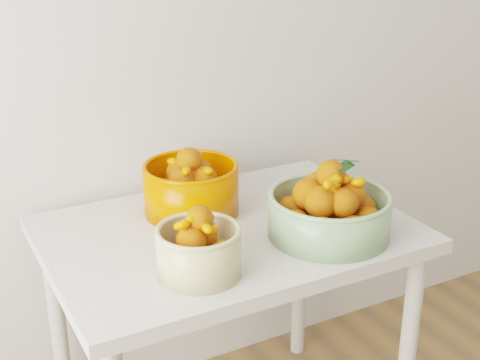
{
  "coord_description": "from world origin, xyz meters",
  "views": [
    {
      "loc": [
        -0.98,
        0.11,
        1.58
      ],
      "look_at": [
        -0.22,
        1.53,
        0.92
      ],
      "focal_mm": 50.0,
      "sensor_mm": 36.0,
      "label": 1
    }
  ],
  "objects_px": {
    "table": "(229,258)",
    "bowl_cream": "(199,249)",
    "bowl_orange": "(192,187)",
    "bowl_green": "(329,210)"
  },
  "relations": [
    {
      "from": "table",
      "to": "bowl_cream",
      "type": "height_order",
      "value": "bowl_cream"
    },
    {
      "from": "bowl_orange",
      "to": "table",
      "type": "bearing_deg",
      "value": -72.74
    },
    {
      "from": "bowl_orange",
      "to": "bowl_cream",
      "type": "bearing_deg",
      "value": -111.59
    },
    {
      "from": "bowl_green",
      "to": "bowl_orange",
      "type": "xyz_separation_m",
      "value": [
        -0.26,
        0.31,
        0.0
      ]
    },
    {
      "from": "table",
      "to": "bowl_orange",
      "type": "distance_m",
      "value": 0.23
    },
    {
      "from": "bowl_green",
      "to": "bowl_orange",
      "type": "distance_m",
      "value": 0.41
    },
    {
      "from": "bowl_orange",
      "to": "bowl_green",
      "type": "bearing_deg",
      "value": -49.57
    },
    {
      "from": "bowl_cream",
      "to": "bowl_orange",
      "type": "height_order",
      "value": "bowl_orange"
    },
    {
      "from": "bowl_cream",
      "to": "bowl_orange",
      "type": "relative_size",
      "value": 0.73
    },
    {
      "from": "bowl_green",
      "to": "bowl_orange",
      "type": "height_order",
      "value": "bowl_green"
    }
  ]
}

